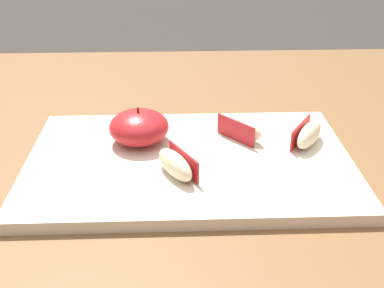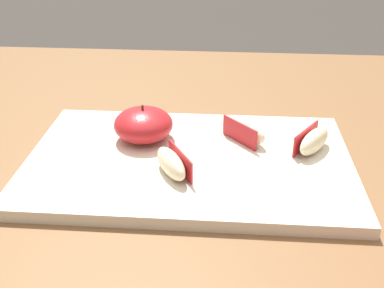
% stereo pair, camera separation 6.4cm
% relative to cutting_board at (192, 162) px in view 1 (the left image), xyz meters
% --- Properties ---
extents(dining_table, '(1.45, 0.95, 0.76)m').
position_rel_cutting_board_xyz_m(dining_table, '(-0.00, 0.05, -0.10)').
color(dining_table, brown).
rests_on(dining_table, ground_plane).
extents(cutting_board, '(0.44, 0.28, 0.02)m').
position_rel_cutting_board_xyz_m(cutting_board, '(0.00, 0.00, 0.00)').
color(cutting_board, beige).
rests_on(cutting_board, dining_table).
extents(apple_half_skin_up, '(0.09, 0.09, 0.05)m').
position_rel_cutting_board_xyz_m(apple_half_skin_up, '(-0.07, 0.04, 0.03)').
color(apple_half_skin_up, '#B21E23').
rests_on(apple_half_skin_up, cutting_board).
extents(apple_wedge_right, '(0.06, 0.07, 0.03)m').
position_rel_cutting_board_xyz_m(apple_wedge_right, '(0.17, 0.03, 0.02)').
color(apple_wedge_right, beige).
rests_on(apple_wedge_right, cutting_board).
extents(apple_wedge_front, '(0.07, 0.07, 0.03)m').
position_rel_cutting_board_xyz_m(apple_wedge_front, '(0.07, 0.05, 0.02)').
color(apple_wedge_front, beige).
rests_on(apple_wedge_front, cutting_board).
extents(apple_wedge_left, '(0.06, 0.07, 0.03)m').
position_rel_cutting_board_xyz_m(apple_wedge_left, '(-0.02, -0.05, 0.02)').
color(apple_wedge_left, beige).
rests_on(apple_wedge_left, cutting_board).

